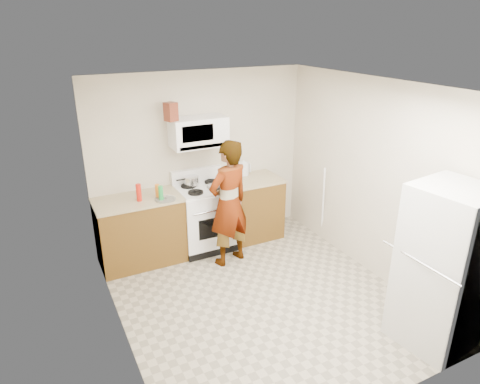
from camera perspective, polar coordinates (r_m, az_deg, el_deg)
floor at (r=5.31m, az=2.77°, el=-13.87°), size 3.60×3.60×0.00m
back_wall at (r=6.22m, az=-5.17°, el=4.40°), size 3.20×0.02×2.50m
right_wall at (r=5.61m, az=17.29°, el=1.55°), size 0.02×3.60×2.50m
cabinet_left at (r=5.97m, az=-13.14°, el=-5.18°), size 1.12×0.62×0.90m
counter_left at (r=5.77m, az=-13.53°, el=-1.03°), size 1.14×0.64×0.03m
cabinet_right at (r=6.52m, az=1.62°, el=-2.21°), size 0.80×0.62×0.90m
counter_right at (r=6.34m, az=1.66°, el=1.65°), size 0.82×0.64×0.03m
gas_range at (r=6.19m, az=-4.72°, el=-3.25°), size 0.76×0.65×1.13m
microwave at (r=5.90m, az=-5.56°, el=7.98°), size 0.76×0.38×0.40m
person at (r=5.64m, az=-1.52°, el=-1.56°), size 0.72×0.57×1.73m
fridge at (r=4.70m, az=25.49°, el=-9.13°), size 0.79×0.79×1.70m
kettle at (r=6.46m, az=0.47°, el=3.12°), size 0.20×0.20×0.19m
jug at (r=5.65m, az=-9.21°, el=10.52°), size 0.18×0.18×0.24m
saucepan at (r=6.07m, az=-6.51°, el=1.53°), size 0.26×0.26×0.11m
tray at (r=5.99m, az=-3.10°, el=0.79°), size 0.25×0.16×0.05m
bottle_spray at (r=5.65m, az=-13.34°, el=-0.07°), size 0.09×0.09×0.23m
bottle_hot_sauce at (r=5.73m, az=-10.95°, el=0.16°), size 0.07×0.07×0.18m
bottle_green_cap at (r=5.63m, az=-10.51°, el=-0.13°), size 0.08×0.08×0.19m
pot_lid at (r=5.66m, az=-9.95°, el=-0.94°), size 0.31×0.31×0.01m
broom at (r=6.45m, az=11.02°, el=-1.48°), size 0.19×0.19×1.18m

